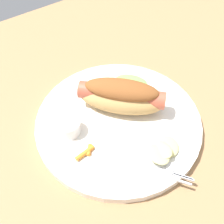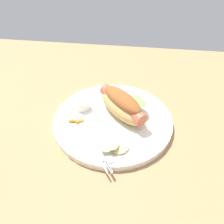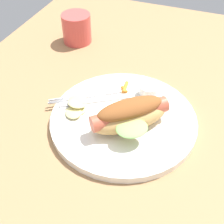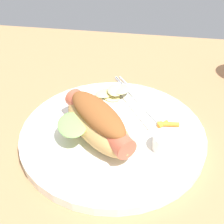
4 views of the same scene
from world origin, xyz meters
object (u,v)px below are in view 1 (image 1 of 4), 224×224
Objects in this scene: hot_dog at (122,95)px; carrot_garnish at (86,152)px; chips_pile at (163,150)px; fork at (139,166)px; sauce_ramekin at (69,127)px; knife at (135,154)px; plate at (118,121)px.

hot_dog is 4.28× the size of carrot_garnish.
chips_pile is (-0.60, -11.87, -2.22)cm from hot_dog.
chips_pile is at bearing 52.32° from fork.
sauce_ramekin reaches higher than fork.
fork is 4.74cm from chips_pile.
hot_dog is 1.05× the size of knife.
sauce_ramekin is 5.59cm from carrot_garnish.
carrot_garnish is (-0.07, -5.52, -0.88)cm from sauce_ramekin.
chips_pile is (10.09, -12.77, -0.31)cm from sauce_ramekin.
knife is at bearing -59.38° from sauce_ramekin.
hot_dog is at bearing -4.83° from sauce_ramekin.
chips_pile is at bearing -45.84° from hot_dog.
fork and knife have the same top height.
chips_pile is 1.99× the size of carrot_garnish.
knife is 7.97cm from carrot_garnish.
fork is (-3.14, -9.66, 1.00)cm from plate.
knife is 4.09× the size of carrot_garnish.
carrot_garnish is (-10.76, -4.61, -2.79)cm from hot_dog.
chips_pile is (3.90, -2.32, 0.78)cm from knife.
knife is 4.61cm from chips_pile.
fork is (-5.27, -11.61, -2.98)cm from hot_dog.
hot_dog is 2.16× the size of chips_pile.
fork is 0.93× the size of knife.
plate is at bearing -18.43° from sauce_ramekin.
plate is 9.26cm from sauce_ramekin.
plate is 2.01× the size of knife.
sauce_ramekin is at bearing -137.77° from hot_dog.
plate is at bearing 127.49° from fork.
knife is (-2.37, -7.60, 0.98)cm from plate.
knife is at bearing -68.19° from hot_dog.
fork is 1.91× the size of chips_pile.
sauce_ramekin reaches higher than carrot_garnish.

